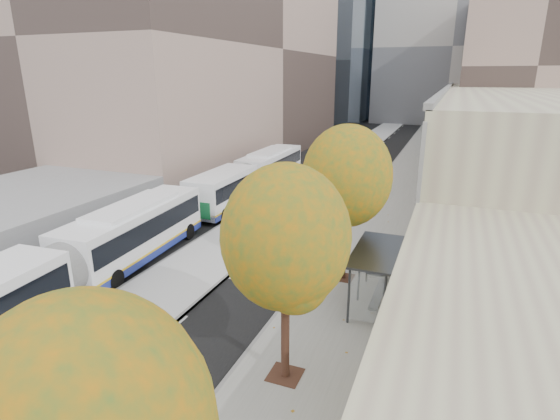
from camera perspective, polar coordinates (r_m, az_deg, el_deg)
The scene contains 13 objects.
bus_platform at distance 44.34m, azimuth 5.55°, elevation 4.53°, with size 4.25×150.00×0.15m, color silver.
sidewalk at distance 42.90m, azimuth 15.88°, elevation 3.47°, with size 4.75×150.00×0.08m, color gray.
building_tan at distance 71.23m, azimuth 28.10°, elevation 10.62°, with size 18.00×92.00×8.00m, color tan.
building_midrise at distance 56.61m, azimuth -11.72°, elevation 19.67°, with size 24.00×46.00×25.00m, color gray.
stub_right at distance 14.55m, azimuth 31.08°, elevation -20.20°, with size 9.00×26.00×3.00m, color tan.
building_far_block at distance 102.75m, azimuth 21.71°, elevation 19.02°, with size 30.00×18.00×30.00m, color #AEA69F.
bus_shelter at distance 19.27m, azimuth 13.01°, elevation -6.40°, with size 1.90×4.40×2.53m.
tree_b at distance 13.28m, azimuth 0.74°, elevation -3.63°, with size 4.00×4.00×6.97m.
tree_c at distance 20.59m, azimuth 8.74°, elevation 4.37°, with size 4.20×4.20×7.28m.
bus_near at distance 22.21m, azimuth -24.39°, elevation -5.88°, with size 3.74×18.03×2.98m.
bus_far at distance 37.10m, azimuth -3.57°, elevation 4.53°, with size 2.83×17.85×2.97m.
cyclist at distance 20.97m, azimuth 0.08°, elevation -7.90°, with size 0.69×1.83×2.30m.
distant_car at distance 55.31m, azimuth 5.67°, elevation 7.64°, with size 1.47×3.66×1.25m, color silver.
Camera 1 is at (8.01, -6.60, 9.77)m, focal length 28.00 mm.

